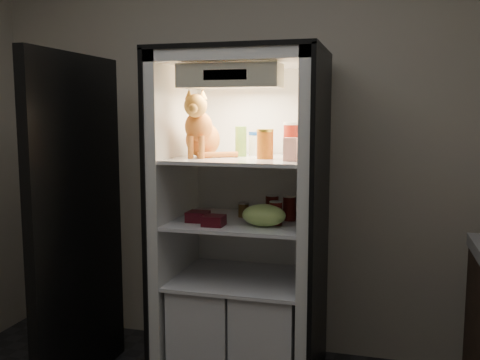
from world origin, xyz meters
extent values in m
plane|color=#ACA48F|center=(0.00, 1.80, 1.35)|extent=(3.60, 0.00, 3.60)
cube|color=white|center=(0.00, 1.67, 0.93)|extent=(0.85, 0.06, 1.85)
cube|color=white|center=(-0.40, 1.35, 0.93)|extent=(0.06, 0.70, 1.85)
cube|color=white|center=(0.40, 1.35, 0.93)|extent=(0.06, 0.70, 1.85)
cube|color=white|center=(0.00, 1.35, 1.82)|extent=(0.85, 0.70, 0.06)
cube|color=black|center=(-0.44, 1.35, 0.93)|extent=(0.02, 0.72, 1.87)
cube|color=black|center=(0.44, 1.35, 0.93)|extent=(0.02, 0.72, 1.87)
cube|color=black|center=(0.00, 1.35, 1.86)|extent=(0.90, 0.72, 0.02)
cube|color=white|center=(0.00, 1.32, 1.28)|extent=(0.73, 0.62, 0.02)
cube|color=white|center=(0.00, 1.32, 0.93)|extent=(0.73, 0.62, 0.02)
cube|color=white|center=(-0.18, 1.32, 0.35)|extent=(0.34, 0.58, 0.48)
cube|color=white|center=(0.18, 1.32, 0.35)|extent=(0.34, 0.58, 0.48)
cube|color=white|center=(0.00, 1.32, 0.60)|extent=(0.73, 0.62, 0.02)
cube|color=beige|center=(0.00, 1.11, 1.72)|extent=(0.52, 0.18, 0.12)
cube|color=black|center=(0.00, 1.02, 1.72)|extent=(0.22, 0.01, 0.05)
cube|color=black|center=(-0.85, 1.03, 0.93)|extent=(0.07, 0.87, 1.85)
cube|color=white|center=(-0.85, 0.97, 0.55)|extent=(0.07, 0.64, 0.12)
cube|color=white|center=(-0.85, 0.97, 1.05)|extent=(0.07, 0.64, 0.12)
ellipsoid|color=#C65119|center=(-0.23, 1.34, 1.38)|extent=(0.21, 0.25, 0.20)
ellipsoid|color=#C65119|center=(-0.22, 1.25, 1.46)|extent=(0.17, 0.15, 0.17)
sphere|color=orange|center=(-0.21, 1.19, 1.57)|extent=(0.13, 0.13, 0.12)
sphere|color=orange|center=(-0.21, 1.14, 1.56)|extent=(0.06, 0.06, 0.05)
cone|color=orange|center=(-0.25, 1.20, 1.63)|extent=(0.05, 0.05, 0.06)
cone|color=orange|center=(-0.18, 1.20, 1.63)|extent=(0.05, 0.05, 0.06)
cylinder|color=#C65119|center=(-0.24, 1.19, 1.35)|extent=(0.03, 0.03, 0.12)
cylinder|color=#C65119|center=(-0.18, 1.19, 1.35)|extent=(0.03, 0.03, 0.12)
cylinder|color=#C65119|center=(-0.12, 1.27, 1.31)|extent=(0.21, 0.14, 0.03)
cylinder|color=#268B37|center=(-0.02, 1.40, 1.37)|extent=(0.06, 0.06, 0.16)
cylinder|color=#268B37|center=(-0.02, 1.40, 1.45)|extent=(0.07, 0.07, 0.01)
cylinder|color=white|center=(0.05, 1.51, 1.35)|extent=(0.09, 0.09, 0.12)
cylinder|color=#1748A5|center=(0.05, 1.51, 1.42)|extent=(0.10, 0.10, 0.02)
cylinder|color=maroon|center=(0.14, 1.28, 1.36)|extent=(0.09, 0.09, 0.14)
cylinder|color=gold|center=(0.14, 1.28, 1.44)|extent=(0.09, 0.09, 0.02)
cylinder|color=#9F2215|center=(0.28, 1.40, 1.38)|extent=(0.11, 0.11, 0.18)
cylinder|color=white|center=(0.28, 1.40, 1.48)|extent=(0.12, 0.12, 0.02)
cube|color=white|center=(0.30, 1.19, 1.35)|extent=(0.07, 0.07, 0.12)
cylinder|color=black|center=(0.16, 1.39, 1.01)|extent=(0.07, 0.07, 0.13)
cylinder|color=#B2B2B2|center=(0.16, 1.39, 1.08)|extent=(0.07, 0.07, 0.00)
cylinder|color=black|center=(0.26, 1.38, 1.01)|extent=(0.07, 0.07, 0.13)
cylinder|color=#B2B2B2|center=(0.26, 1.38, 1.07)|extent=(0.07, 0.07, 0.00)
cylinder|color=black|center=(0.22, 1.24, 1.00)|extent=(0.07, 0.07, 0.12)
cylinder|color=#B2B2B2|center=(0.22, 1.24, 1.07)|extent=(0.07, 0.07, 0.00)
cylinder|color=brown|center=(-0.01, 1.41, 0.98)|extent=(0.06, 0.06, 0.08)
cylinder|color=#B2B2B2|center=(-0.01, 1.41, 1.02)|extent=(0.06, 0.06, 0.01)
ellipsoid|color=#8DB454|center=(0.16, 1.19, 1.00)|extent=(0.23, 0.17, 0.12)
cube|color=#4D0C15|center=(-0.22, 1.21, 0.97)|extent=(0.11, 0.11, 0.06)
cube|color=#4D0C15|center=(-0.10, 1.13, 0.97)|extent=(0.11, 0.11, 0.06)
camera|label=1|loc=(0.77, -1.51, 1.54)|focal=40.00mm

